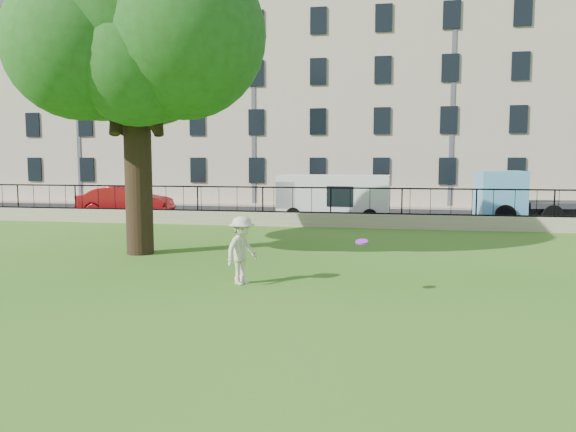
% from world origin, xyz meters
% --- Properties ---
extents(ground, '(120.00, 120.00, 0.00)m').
position_xyz_m(ground, '(0.00, 0.00, 0.00)').
color(ground, '#336A19').
rests_on(ground, ground).
extents(retaining_wall, '(50.00, 0.40, 0.60)m').
position_xyz_m(retaining_wall, '(0.00, 12.00, 0.30)').
color(retaining_wall, gray).
rests_on(retaining_wall, ground).
extents(iron_railing, '(50.00, 0.05, 1.13)m').
position_xyz_m(iron_railing, '(0.00, 12.00, 1.15)').
color(iron_railing, black).
rests_on(iron_railing, retaining_wall).
extents(street, '(60.00, 9.00, 0.01)m').
position_xyz_m(street, '(0.00, 16.70, 0.01)').
color(street, black).
rests_on(street, ground).
extents(sidewalk, '(60.00, 1.40, 0.12)m').
position_xyz_m(sidewalk, '(0.00, 21.90, 0.06)').
color(sidewalk, gray).
rests_on(sidewalk, ground).
extents(building_row, '(56.40, 10.40, 13.80)m').
position_xyz_m(building_row, '(0.00, 27.57, 6.92)').
color(building_row, '#BEB397').
rests_on(building_row, ground).
extents(tree, '(8.34, 6.54, 10.49)m').
position_xyz_m(tree, '(-5.27, 4.29, 7.02)').
color(tree, black).
rests_on(tree, ground).
extents(man, '(0.97, 1.20, 1.62)m').
position_xyz_m(man, '(-0.90, 0.69, 0.81)').
color(man, beige).
rests_on(man, ground).
extents(frisbee, '(0.35, 0.35, 0.12)m').
position_xyz_m(frisbee, '(1.93, 0.08, 1.18)').
color(frisbee, '#A826D7').
extents(red_sedan, '(4.82, 1.99, 1.55)m').
position_xyz_m(red_sedan, '(-10.66, 14.40, 0.78)').
color(red_sedan, '#AD1518').
rests_on(red_sedan, street).
extents(white_van, '(5.21, 2.13, 2.17)m').
position_xyz_m(white_van, '(-0.11, 14.40, 1.08)').
color(white_van, silver).
rests_on(white_van, street).
extents(blue_truck, '(5.83, 2.48, 2.38)m').
position_xyz_m(blue_truck, '(9.34, 15.40, 1.19)').
color(blue_truck, '#61B2E4').
rests_on(blue_truck, street).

